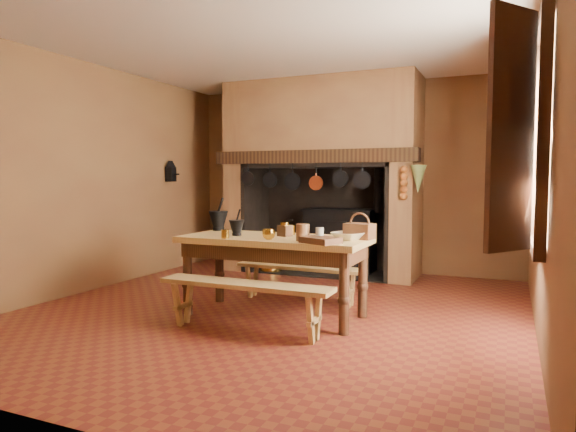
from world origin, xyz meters
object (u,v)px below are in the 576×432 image
object	(u,v)px
wicker_basket	(360,230)
mixing_bowl	(348,236)
iron_range	(341,239)
work_table	(274,249)
bench_front	(245,295)
coffee_grinder	(285,230)

from	to	relation	value
wicker_basket	mixing_bowl	bearing A→B (deg)	-110.03
iron_range	wicker_basket	bearing A→B (deg)	-68.44
work_table	mixing_bowl	distance (m)	0.78
bench_front	mixing_bowl	distance (m)	1.12
wicker_basket	work_table	bearing A→B (deg)	-159.88
bench_front	coffee_grinder	bearing A→B (deg)	83.14
work_table	iron_range	bearing A→B (deg)	93.14
work_table	wicker_basket	distance (m)	0.87
work_table	wicker_basket	xyz separation A→B (m)	(0.83, 0.16, 0.21)
iron_range	mixing_bowl	world-z (taller)	iron_range
bench_front	wicker_basket	size ratio (longest dim) A/B	5.58
work_table	mixing_bowl	xyz separation A→B (m)	(0.76, 0.03, 0.16)
iron_range	wicker_basket	distance (m)	2.68
iron_range	work_table	distance (m)	2.64
work_table	coffee_grinder	xyz separation A→B (m)	(0.08, 0.07, 0.19)
coffee_grinder	mixing_bowl	world-z (taller)	coffee_grinder
iron_range	coffee_grinder	xyz separation A→B (m)	(0.23, -2.56, 0.39)
iron_range	mixing_bowl	size ratio (longest dim) A/B	5.37
work_table	mixing_bowl	size ratio (longest dim) A/B	6.25
work_table	bench_front	world-z (taller)	work_table
work_table	wicker_basket	bearing A→B (deg)	11.01
bench_front	mixing_bowl	bearing A→B (deg)	40.74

